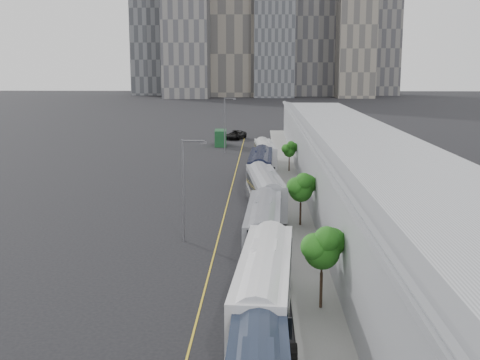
{
  "coord_description": "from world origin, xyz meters",
  "views": [
    {
      "loc": [
        2.17,
        0.81,
        14.14
      ],
      "look_at": [
        -0.06,
        60.99,
        3.0
      ],
      "focal_mm": 45.0,
      "sensor_mm": 36.0,
      "label": 1
    }
  ],
  "objects_px": {
    "bus_4": "(265,194)",
    "street_lamp_far": "(226,121)",
    "bus_6": "(265,156)",
    "street_lamp_near": "(185,183)",
    "bus_2": "(265,292)",
    "bus_3": "(264,230)",
    "suv": "(236,135)",
    "shipping_container": "(221,138)",
    "bus_5": "(261,170)"
  },
  "relations": [
    {
      "from": "bus_4",
      "to": "street_lamp_far",
      "type": "relative_size",
      "value": 1.48
    },
    {
      "from": "bus_6",
      "to": "street_lamp_near",
      "type": "relative_size",
      "value": 1.47
    },
    {
      "from": "street_lamp_far",
      "to": "bus_2",
      "type": "bearing_deg",
      "value": -84.76
    },
    {
      "from": "bus_2",
      "to": "bus_6",
      "type": "bearing_deg",
      "value": 93.42
    },
    {
      "from": "bus_3",
      "to": "suv",
      "type": "distance_m",
      "value": 76.65
    },
    {
      "from": "bus_2",
      "to": "bus_3",
      "type": "distance_m",
      "value": 13.76
    },
    {
      "from": "bus_6",
      "to": "bus_2",
      "type": "bearing_deg",
      "value": -94.4
    },
    {
      "from": "street_lamp_far",
      "to": "shipping_container",
      "type": "relative_size",
      "value": 1.78
    },
    {
      "from": "bus_3",
      "to": "suv",
      "type": "relative_size",
      "value": 2.04
    },
    {
      "from": "bus_4",
      "to": "street_lamp_far",
      "type": "bearing_deg",
      "value": 92.86
    },
    {
      "from": "bus_3",
      "to": "street_lamp_far",
      "type": "bearing_deg",
      "value": 98.44
    },
    {
      "from": "bus_2",
      "to": "suv",
      "type": "distance_m",
      "value": 90.38
    },
    {
      "from": "bus_6",
      "to": "street_lamp_far",
      "type": "bearing_deg",
      "value": 111.6
    },
    {
      "from": "street_lamp_far",
      "to": "suv",
      "type": "bearing_deg",
      "value": 87.82
    },
    {
      "from": "bus_2",
      "to": "bus_5",
      "type": "height_order",
      "value": "bus_2"
    },
    {
      "from": "suv",
      "to": "bus_3",
      "type": "bearing_deg",
      "value": -69.38
    },
    {
      "from": "bus_5",
      "to": "street_lamp_near",
      "type": "relative_size",
      "value": 1.62
    },
    {
      "from": "bus_4",
      "to": "bus_6",
      "type": "height_order",
      "value": "bus_4"
    },
    {
      "from": "bus_4",
      "to": "shipping_container",
      "type": "relative_size",
      "value": 2.64
    },
    {
      "from": "bus_3",
      "to": "suv",
      "type": "bearing_deg",
      "value": 96.13
    },
    {
      "from": "street_lamp_near",
      "to": "bus_6",
      "type": "bearing_deg",
      "value": 80.49
    },
    {
      "from": "bus_5",
      "to": "bus_6",
      "type": "bearing_deg",
      "value": 88.89
    },
    {
      "from": "bus_3",
      "to": "bus_4",
      "type": "bearing_deg",
      "value": 91.39
    },
    {
      "from": "street_lamp_far",
      "to": "bus_5",
      "type": "bearing_deg",
      "value": -77.7
    },
    {
      "from": "bus_3",
      "to": "bus_2",
      "type": "bearing_deg",
      "value": -87.93
    },
    {
      "from": "bus_4",
      "to": "street_lamp_near",
      "type": "bearing_deg",
      "value": -126.21
    },
    {
      "from": "bus_2",
      "to": "street_lamp_near",
      "type": "bearing_deg",
      "value": 115.74
    },
    {
      "from": "bus_2",
      "to": "street_lamp_near",
      "type": "height_order",
      "value": "street_lamp_near"
    },
    {
      "from": "bus_6",
      "to": "street_lamp_far",
      "type": "height_order",
      "value": "street_lamp_far"
    },
    {
      "from": "street_lamp_near",
      "to": "bus_4",
      "type": "bearing_deg",
      "value": 59.61
    },
    {
      "from": "bus_3",
      "to": "suv",
      "type": "height_order",
      "value": "bus_3"
    },
    {
      "from": "street_lamp_near",
      "to": "street_lamp_far",
      "type": "relative_size",
      "value": 0.91
    },
    {
      "from": "bus_4",
      "to": "bus_5",
      "type": "relative_size",
      "value": 1.01
    },
    {
      "from": "street_lamp_far",
      "to": "suv",
      "type": "height_order",
      "value": "street_lamp_far"
    },
    {
      "from": "bus_6",
      "to": "shipping_container",
      "type": "distance_m",
      "value": 24.77
    },
    {
      "from": "bus_5",
      "to": "suv",
      "type": "bearing_deg",
      "value": 97.56
    },
    {
      "from": "bus_3",
      "to": "bus_4",
      "type": "distance_m",
      "value": 13.39
    },
    {
      "from": "bus_5",
      "to": "shipping_container",
      "type": "distance_m",
      "value": 38.12
    },
    {
      "from": "bus_3",
      "to": "bus_6",
      "type": "height_order",
      "value": "bus_3"
    },
    {
      "from": "bus_4",
      "to": "street_lamp_far",
      "type": "distance_m",
      "value": 43.28
    },
    {
      "from": "bus_3",
      "to": "shipping_container",
      "type": "xyz_separation_m",
      "value": [
        -7.93,
        65.62,
        -0.14
      ]
    },
    {
      "from": "street_lamp_far",
      "to": "suv",
      "type": "xyz_separation_m",
      "value": [
        0.78,
        20.41,
        -4.5
      ]
    },
    {
      "from": "bus_3",
      "to": "bus_5",
      "type": "height_order",
      "value": "bus_5"
    },
    {
      "from": "shipping_container",
      "to": "bus_3",
      "type": "bearing_deg",
      "value": -86.25
    },
    {
      "from": "bus_4",
      "to": "suv",
      "type": "bearing_deg",
      "value": 89.38
    },
    {
      "from": "shipping_container",
      "to": "suv",
      "type": "distance_m",
      "value": 11.09
    },
    {
      "from": "bus_2",
      "to": "bus_6",
      "type": "xyz_separation_m",
      "value": [
        0.25,
        56.01,
        -0.2
      ]
    },
    {
      "from": "bus_3",
      "to": "street_lamp_near",
      "type": "bearing_deg",
      "value": 163.13
    },
    {
      "from": "street_lamp_far",
      "to": "shipping_container",
      "type": "bearing_deg",
      "value": 99.22
    },
    {
      "from": "street_lamp_far",
      "to": "shipping_container",
      "type": "distance_m",
      "value": 10.48
    }
  ]
}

